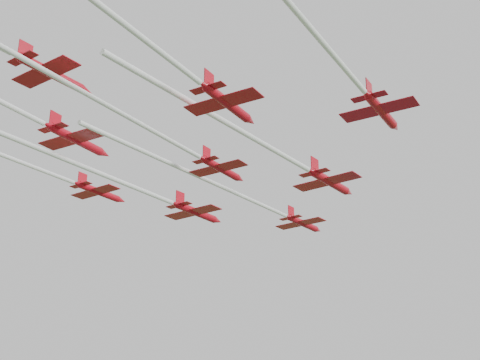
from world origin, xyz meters
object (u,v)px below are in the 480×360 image
at_px(jet_row3_left, 8,157).
at_px(jet_row2_right, 291,160).
at_px(jet_row2_left, 127,184).
at_px(jet_row4_right, 109,12).
at_px(jet_row3_mid, 161,136).
at_px(jet_row4_left, 24,113).
at_px(jet_row3_right, 348,72).
at_px(jet_lead, 258,203).

bearing_deg(jet_row3_left, jet_row2_right, 32.69).
xyz_separation_m(jet_row2_left, jet_row4_right, (19.91, -34.67, -0.00)).
bearing_deg(jet_row3_mid, jet_row2_right, 64.27).
distance_m(jet_row4_left, jet_row4_right, 27.44).
xyz_separation_m(jet_row2_left, jet_row3_mid, (12.06, -11.97, 0.04)).
height_order(jet_row2_left, jet_row4_left, jet_row4_left).
height_order(jet_row2_right, jet_row3_left, jet_row3_left).
bearing_deg(jet_row4_left, jet_row3_mid, 33.14).
distance_m(jet_row2_right, jet_row3_mid, 18.31).
height_order(jet_row3_right, jet_row4_right, jet_row3_right).
height_order(jet_row3_left, jet_row4_right, jet_row3_left).
bearing_deg(jet_row3_mid, jet_row4_left, -144.56).
bearing_deg(jet_row2_right, jet_lead, 142.48).
xyz_separation_m(jet_lead, jet_row3_left, (-25.69, -24.51, 2.04)).
height_order(jet_row2_right, jet_row3_right, jet_row2_right).
height_order(jet_lead, jet_row3_mid, jet_lead).
distance_m(jet_row2_right, jet_row4_right, 37.66).
xyz_separation_m(jet_row3_mid, jet_row4_right, (7.85, -22.70, -0.04)).
bearing_deg(jet_row3_right, jet_lead, 132.76).
relative_size(jet_row2_right, jet_row4_right, 0.72).
bearing_deg(jet_row3_left, jet_row2_left, 52.46).
relative_size(jet_row3_right, jet_row4_right, 0.67).
distance_m(jet_lead, jet_row4_right, 49.31).
distance_m(jet_row2_right, jet_row4_left, 33.20).
height_order(jet_lead, jet_row4_right, jet_row4_right).
relative_size(jet_row3_left, jet_row3_right, 1.34).
bearing_deg(jet_row3_left, jet_lead, 55.65).
relative_size(jet_lead, jet_row3_left, 0.85).
bearing_deg(jet_lead, jet_row4_left, -101.90).
distance_m(jet_lead, jet_row2_right, 14.59).
height_order(jet_lead, jet_row4_left, jet_row4_left).
xyz_separation_m(jet_lead, jet_row4_right, (6.26, -48.91, 0.01)).
relative_size(jet_row3_left, jet_row3_mid, 1.21).
distance_m(jet_row2_left, jet_row2_right, 22.94).
relative_size(jet_row3_left, jet_row4_right, 0.90).
distance_m(jet_row2_right, jet_row3_right, 22.64).
relative_size(jet_row2_right, jet_row4_left, 1.10).
height_order(jet_row2_left, jet_row4_right, jet_row2_left).
bearing_deg(jet_row4_left, jet_row2_left, 90.58).
xyz_separation_m(jet_row2_left, jet_row3_right, (35.15, -16.06, 0.91)).
bearing_deg(jet_row2_left, jet_row3_left, -126.91).
relative_size(jet_lead, jet_row2_left, 0.85).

